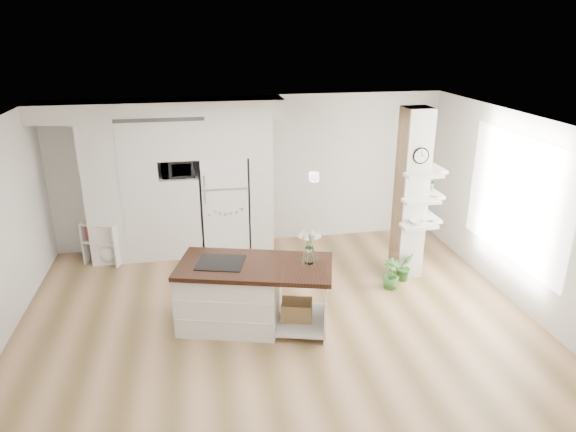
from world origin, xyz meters
name	(u,v)px	position (x,y,z in m)	size (l,w,h in m)	color
floor	(279,325)	(0.00, 0.00, 0.00)	(7.00, 6.00, 0.01)	tan
room	(278,196)	(0.00, 0.00, 1.86)	(7.04, 6.04, 2.72)	white
cabinet_wall	(168,171)	(-1.45, 2.67, 1.51)	(4.00, 0.71, 2.70)	white
refrigerator	(225,203)	(-0.53, 2.68, 0.88)	(0.78, 0.69, 1.75)	white
column	(418,196)	(2.38, 1.13, 1.35)	(0.69, 0.90, 2.70)	silver
window	(516,199)	(3.48, 0.30, 1.50)	(2.40, 2.40, 0.00)	white
pendant_light	(405,165)	(1.70, 0.15, 2.12)	(0.12, 0.12, 0.10)	white
kitchen_island	(239,293)	(-0.52, 0.14, 0.47)	(2.19, 1.46, 1.47)	white
bookshelf	(105,245)	(-2.58, 2.49, 0.32)	(0.71, 0.56, 0.74)	white
floor_plant_a	(405,266)	(2.18, 0.94, 0.24)	(0.27, 0.21, 0.48)	#36762F
floor_plant_b	(391,274)	(1.87, 0.74, 0.23)	(0.26, 0.26, 0.47)	#36762F
microwave	(178,168)	(-1.27, 2.62, 1.57)	(0.54, 0.37, 0.30)	#2D2D2D
shelf_plant	(429,181)	(2.63, 1.30, 1.52)	(0.27, 0.23, 0.30)	#36762F
decor_bowl	(417,222)	(2.30, 0.90, 1.00)	(0.22, 0.22, 0.05)	white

